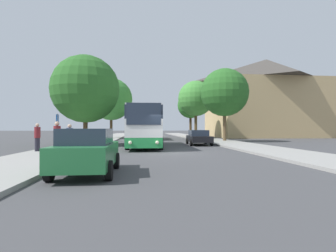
# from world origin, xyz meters

# --- Properties ---
(ground_plane) EXTENTS (300.00, 300.00, 0.00)m
(ground_plane) POSITION_xyz_m (0.00, 0.00, 0.00)
(ground_plane) COLOR #424244
(ground_plane) RESTS_ON ground
(sidewalk_left) EXTENTS (4.00, 120.00, 0.15)m
(sidewalk_left) POSITION_xyz_m (-7.00, 0.00, 0.07)
(sidewalk_left) COLOR gray
(sidewalk_left) RESTS_ON ground_plane
(sidewalk_right) EXTENTS (4.00, 120.00, 0.15)m
(sidewalk_right) POSITION_xyz_m (7.00, 0.00, 0.07)
(sidewalk_right) COLOR gray
(sidewalk_right) RESTS_ON ground_plane
(building_right_background) EXTENTS (19.48, 14.38, 14.18)m
(building_right_background) POSITION_xyz_m (20.87, 28.79, 7.09)
(building_right_background) COLOR tan
(building_right_background) RESTS_ON ground_plane
(bus_front) EXTENTS (2.98, 11.66, 3.30)m
(bus_front) POSITION_xyz_m (-1.55, 6.09, 1.76)
(bus_front) COLOR #238942
(bus_front) RESTS_ON ground_plane
(bus_middle) EXTENTS (2.84, 10.76, 3.24)m
(bus_middle) POSITION_xyz_m (-1.57, 21.20, 1.74)
(bus_middle) COLOR #2D519E
(bus_middle) RESTS_ON ground_plane
(parked_car_left_curb) EXTENTS (1.97, 3.92, 1.59)m
(parked_car_left_curb) POSITION_xyz_m (-3.67, -7.57, 0.82)
(parked_car_left_curb) COLOR #236B38
(parked_car_left_curb) RESTS_ON ground_plane
(parked_car_right_near) EXTENTS (2.21, 4.70, 1.42)m
(parked_car_right_near) POSITION_xyz_m (3.61, 7.67, 0.74)
(parked_car_right_near) COLOR black
(parked_car_right_near) RESTS_ON ground_plane
(bus_stop_sign) EXTENTS (0.08, 0.45, 2.35)m
(bus_stop_sign) POSITION_xyz_m (-6.99, -0.14, 1.62)
(bus_stop_sign) COLOR gray
(bus_stop_sign) RESTS_ON sidewalk_left
(pedestrian_waiting_near) EXTENTS (0.36, 0.36, 1.81)m
(pedestrian_waiting_near) POSITION_xyz_m (-6.25, -2.58, 1.07)
(pedestrian_waiting_near) COLOR #23232D
(pedestrian_waiting_near) RESTS_ON sidewalk_left
(pedestrian_waiting_far) EXTENTS (0.36, 0.36, 1.68)m
(pedestrian_waiting_far) POSITION_xyz_m (-5.79, -1.90, 0.99)
(pedestrian_waiting_far) COLOR #23232D
(pedestrian_waiting_far) RESTS_ON sidewalk_left
(pedestrian_walking_back) EXTENTS (0.36, 0.36, 1.76)m
(pedestrian_walking_back) POSITION_xyz_m (-8.37, 0.38, 1.04)
(pedestrian_walking_back) COLOR #23232D
(pedestrian_walking_back) RESTS_ON sidewalk_left
(tree_left_near) EXTENTS (6.21, 6.21, 8.16)m
(tree_left_near) POSITION_xyz_m (-6.97, 7.79, 5.20)
(tree_left_near) COLOR #47331E
(tree_left_near) RESTS_ON sidewalk_left
(tree_left_far) EXTENTS (6.34, 6.34, 8.99)m
(tree_left_far) POSITION_xyz_m (-6.40, 23.14, 5.96)
(tree_left_far) COLOR #47331E
(tree_left_far) RESTS_ON sidewalk_left
(tree_right_near) EXTENTS (5.03, 5.03, 8.18)m
(tree_right_near) POSITION_xyz_m (5.83, 19.66, 5.80)
(tree_right_near) COLOR #513D23
(tree_right_near) RESTS_ON sidewalk_right
(tree_right_mid) EXTENTS (4.30, 4.30, 7.39)m
(tree_right_mid) POSITION_xyz_m (6.19, 25.65, 5.36)
(tree_right_mid) COLOR #47331E
(tree_right_mid) RESTS_ON sidewalk_right
(tree_right_far) EXTENTS (5.59, 5.59, 8.43)m
(tree_right_far) POSITION_xyz_m (7.83, 12.85, 5.77)
(tree_right_far) COLOR brown
(tree_right_far) RESTS_ON sidewalk_right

